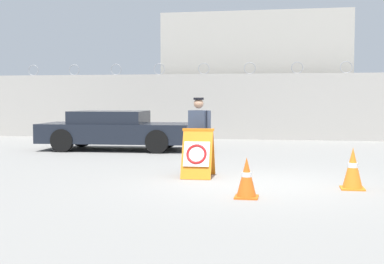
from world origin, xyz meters
TOP-DOWN VIEW (x-y plane):
  - ground_plane at (0.00, 0.00)m, footprint 90.00×90.00m
  - perimeter_wall at (0.00, 11.15)m, footprint 36.00×0.30m
  - building_block at (-0.81, 14.82)m, footprint 7.97×5.54m
  - barricade_sign at (-1.22, 0.67)m, footprint 0.67×0.86m
  - security_guard at (-1.30, 1.22)m, footprint 0.59×0.53m
  - traffic_cone_near at (1.80, -0.25)m, footprint 0.42×0.42m
  - traffic_cone_mid at (-0.04, -1.45)m, footprint 0.39×0.39m
  - parked_car_front_coupe at (-4.81, 6.01)m, footprint 4.86×2.17m

SIDE VIEW (x-z plane):
  - ground_plane at x=0.00m, z-range 0.00..0.00m
  - traffic_cone_mid at x=-0.04m, z-range 0.00..0.68m
  - traffic_cone_near at x=1.80m, z-range 0.00..0.76m
  - barricade_sign at x=-1.22m, z-range -0.01..1.03m
  - parked_car_front_coupe at x=-4.81m, z-range 0.02..1.27m
  - security_guard at x=-1.30m, z-range 0.08..1.75m
  - perimeter_wall at x=0.00m, z-range -0.22..2.85m
  - building_block at x=-0.81m, z-range 0.00..5.26m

